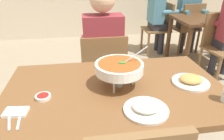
{
  "coord_description": "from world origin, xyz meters",
  "views": [
    {
      "loc": [
        -0.19,
        -1.1,
        1.43
      ],
      "look_at": [
        0.0,
        0.15,
        0.8
      ],
      "focal_mm": 32.89,
      "sensor_mm": 36.0,
      "label": 1
    }
  ],
  "objects_px": {
    "diner_main": "(103,48)",
    "chair_bg_left": "(220,43)",
    "dining_table_main": "(115,101)",
    "chair_diner_main": "(104,72)",
    "chair_bg_right": "(161,25)",
    "dining_table_far": "(206,26)",
    "patron_bg_middle": "(189,11)",
    "appetizer_plate": "(191,81)",
    "curry_bowl": "(119,68)",
    "sauce_dish": "(43,97)",
    "patron_bg_right": "(158,12)",
    "rice_plate": "(146,108)",
    "chair_bg_middle": "(188,25)"
  },
  "relations": [
    {
      "from": "chair_diner_main",
      "to": "curry_bowl",
      "type": "bearing_deg",
      "value": -87.92
    },
    {
      "from": "rice_plate",
      "to": "chair_bg_left",
      "type": "xyz_separation_m",
      "value": [
        1.57,
        1.62,
        -0.26
      ]
    },
    {
      "from": "sauce_dish",
      "to": "chair_bg_middle",
      "type": "relative_size",
      "value": 0.1
    },
    {
      "from": "dining_table_far",
      "to": "chair_bg_right",
      "type": "height_order",
      "value": "chair_bg_right"
    },
    {
      "from": "dining_table_main",
      "to": "chair_diner_main",
      "type": "bearing_deg",
      "value": 90.0
    },
    {
      "from": "chair_diner_main",
      "to": "chair_bg_middle",
      "type": "relative_size",
      "value": 1.0
    },
    {
      "from": "dining_table_main",
      "to": "chair_bg_middle",
      "type": "bearing_deg",
      "value": 53.55
    },
    {
      "from": "chair_bg_middle",
      "to": "patron_bg_right",
      "type": "distance_m",
      "value": 0.62
    },
    {
      "from": "dining_table_far",
      "to": "chair_bg_left",
      "type": "relative_size",
      "value": 1.11
    },
    {
      "from": "chair_bg_left",
      "to": "curry_bowl",
      "type": "bearing_deg",
      "value": -141.17
    },
    {
      "from": "chair_bg_middle",
      "to": "patron_bg_middle",
      "type": "bearing_deg",
      "value": 78.62
    },
    {
      "from": "diner_main",
      "to": "dining_table_far",
      "type": "bearing_deg",
      "value": 32.06
    },
    {
      "from": "rice_plate",
      "to": "chair_diner_main",
      "type": "bearing_deg",
      "value": 97.04
    },
    {
      "from": "dining_table_main",
      "to": "chair_diner_main",
      "type": "relative_size",
      "value": 1.55
    },
    {
      "from": "appetizer_plate",
      "to": "patron_bg_right",
      "type": "bearing_deg",
      "value": 74.9
    },
    {
      "from": "rice_plate",
      "to": "patron_bg_middle",
      "type": "distance_m",
      "value": 3.1
    },
    {
      "from": "curry_bowl",
      "to": "rice_plate",
      "type": "distance_m",
      "value": 0.31
    },
    {
      "from": "diner_main",
      "to": "chair_bg_left",
      "type": "relative_size",
      "value": 1.46
    },
    {
      "from": "chair_bg_right",
      "to": "patron_bg_middle",
      "type": "xyz_separation_m",
      "value": [
        0.49,
        -0.03,
        0.24
      ]
    },
    {
      "from": "dining_table_far",
      "to": "patron_bg_middle",
      "type": "height_order",
      "value": "patron_bg_middle"
    },
    {
      "from": "dining_table_main",
      "to": "chair_diner_main",
      "type": "height_order",
      "value": "chair_diner_main"
    },
    {
      "from": "dining_table_far",
      "to": "chair_bg_middle",
      "type": "relative_size",
      "value": 1.11
    },
    {
      "from": "chair_bg_right",
      "to": "patron_bg_right",
      "type": "bearing_deg",
      "value": -173.21
    },
    {
      "from": "chair_diner_main",
      "to": "diner_main",
      "type": "bearing_deg",
      "value": 90.0
    },
    {
      "from": "sauce_dish",
      "to": "patron_bg_right",
      "type": "bearing_deg",
      "value": 57.2
    },
    {
      "from": "diner_main",
      "to": "chair_bg_left",
      "type": "bearing_deg",
      "value": 20.06
    },
    {
      "from": "chair_bg_right",
      "to": "dining_table_main",
      "type": "bearing_deg",
      "value": -117.16
    },
    {
      "from": "diner_main",
      "to": "chair_bg_left",
      "type": "xyz_separation_m",
      "value": [
        1.69,
        0.62,
        -0.24
      ]
    },
    {
      "from": "dining_table_main",
      "to": "curry_bowl",
      "type": "height_order",
      "value": "curry_bowl"
    },
    {
      "from": "chair_bg_left",
      "to": "rice_plate",
      "type": "bearing_deg",
      "value": -134.14
    },
    {
      "from": "curry_bowl",
      "to": "patron_bg_right",
      "type": "relative_size",
      "value": 0.25
    },
    {
      "from": "patron_bg_right",
      "to": "chair_diner_main",
      "type": "bearing_deg",
      "value": -124.16
    },
    {
      "from": "chair_bg_right",
      "to": "appetizer_plate",
      "type": "bearing_deg",
      "value": -106.95
    },
    {
      "from": "chair_bg_right",
      "to": "chair_diner_main",
      "type": "bearing_deg",
      "value": -125.99
    },
    {
      "from": "chair_bg_left",
      "to": "dining_table_main",
      "type": "bearing_deg",
      "value": -141.24
    },
    {
      "from": "chair_bg_right",
      "to": "patron_bg_middle",
      "type": "bearing_deg",
      "value": -2.94
    },
    {
      "from": "sauce_dish",
      "to": "patron_bg_right",
      "type": "xyz_separation_m",
      "value": [
        1.59,
        2.46,
        -0.02
      ]
    },
    {
      "from": "chair_diner_main",
      "to": "chair_bg_right",
      "type": "relative_size",
      "value": 1.0
    },
    {
      "from": "dining_table_main",
      "to": "chair_bg_middle",
      "type": "height_order",
      "value": "chair_bg_middle"
    },
    {
      "from": "appetizer_plate",
      "to": "dining_table_far",
      "type": "height_order",
      "value": "appetizer_plate"
    },
    {
      "from": "curry_bowl",
      "to": "patron_bg_middle",
      "type": "relative_size",
      "value": 0.25
    },
    {
      "from": "dining_table_main",
      "to": "diner_main",
      "type": "distance_m",
      "value": 0.75
    },
    {
      "from": "appetizer_plate",
      "to": "dining_table_far",
      "type": "distance_m",
      "value": 2.25
    },
    {
      "from": "patron_bg_middle",
      "to": "chair_diner_main",
      "type": "bearing_deg",
      "value": -135.77
    },
    {
      "from": "appetizer_plate",
      "to": "chair_bg_right",
      "type": "bearing_deg",
      "value": 73.05
    },
    {
      "from": "rice_plate",
      "to": "chair_bg_middle",
      "type": "xyz_separation_m",
      "value": [
        1.59,
        2.58,
        -0.26
      ]
    },
    {
      "from": "appetizer_plate",
      "to": "curry_bowl",
      "type": "bearing_deg",
      "value": 175.46
    },
    {
      "from": "appetizer_plate",
      "to": "sauce_dish",
      "type": "distance_m",
      "value": 0.93
    },
    {
      "from": "chair_bg_left",
      "to": "patron_bg_right",
      "type": "bearing_deg",
      "value": 117.49
    },
    {
      "from": "sauce_dish",
      "to": "curry_bowl",
      "type": "bearing_deg",
      "value": 9.25
    }
  ]
}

